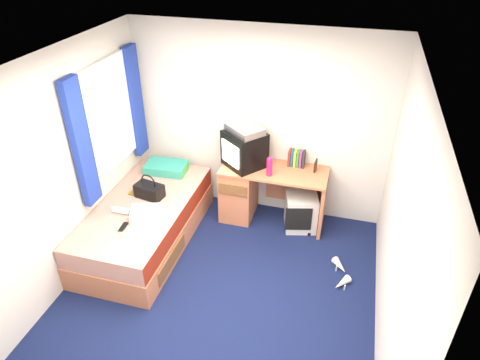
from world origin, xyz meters
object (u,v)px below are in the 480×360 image
(bed, at_px, (146,222))
(pink_water_bottle, at_px, (269,167))
(crt_tv, at_px, (244,149))
(magazine, at_px, (142,190))
(pillow, at_px, (166,168))
(water_bottle, at_px, (121,211))
(remote_control, at_px, (123,227))
(aerosol_can, at_px, (263,160))
(storage_cube, at_px, (301,211))
(colour_swatch_fan, at_px, (121,231))
(towel, at_px, (146,214))
(white_heels, at_px, (341,274))
(handbag, at_px, (149,190))
(desk, at_px, (252,189))
(picture_frame, at_px, (316,166))
(vcr, at_px, (245,129))

(bed, relative_size, pink_water_bottle, 9.14)
(crt_tv, bearing_deg, magazine, -113.80)
(pillow, xyz_separation_m, magazine, (-0.10, -0.51, -0.05))
(water_bottle, height_order, remote_control, water_bottle)
(aerosol_can, height_order, remote_control, aerosol_can)
(storage_cube, distance_m, water_bottle, 2.17)
(colour_swatch_fan, height_order, remote_control, remote_control)
(pillow, relative_size, towel, 1.65)
(colour_swatch_fan, height_order, white_heels, colour_swatch_fan)
(crt_tv, relative_size, handbag, 1.68)
(pillow, bearing_deg, white_heels, -17.81)
(bed, relative_size, magazine, 7.14)
(desk, height_order, storage_cube, desk)
(bed, distance_m, magazine, 0.39)
(storage_cube, relative_size, remote_control, 2.94)
(desk, distance_m, colour_swatch_fan, 1.75)
(storage_cube, relative_size, white_heels, 0.95)
(towel, relative_size, colour_swatch_fan, 1.45)
(towel, distance_m, white_heels, 2.25)
(picture_frame, bearing_deg, desk, -168.54)
(desk, relative_size, handbag, 3.62)
(crt_tv, distance_m, pink_water_bottle, 0.40)
(desk, xyz_separation_m, aerosol_can, (0.12, 0.02, 0.44))
(water_bottle, bearing_deg, vcr, 43.23)
(colour_swatch_fan, bearing_deg, handbag, 89.48)
(crt_tv, distance_m, colour_swatch_fan, 1.73)
(crt_tv, distance_m, towel, 1.41)
(pillow, distance_m, picture_frame, 1.91)
(picture_frame, distance_m, handbag, 2.00)
(aerosol_can, bearing_deg, towel, -134.27)
(pillow, distance_m, crt_tv, 1.10)
(desk, distance_m, vcr, 0.83)
(pillow, height_order, remote_control, pillow)
(crt_tv, relative_size, water_bottle, 3.02)
(picture_frame, bearing_deg, white_heels, -59.50)
(picture_frame, relative_size, aerosol_can, 0.76)
(desk, height_order, white_heels, desk)
(handbag, distance_m, water_bottle, 0.42)
(desk, bearing_deg, pillow, -175.79)
(vcr, xyz_separation_m, aerosol_can, (0.23, 0.02, -0.39))
(crt_tv, bearing_deg, towel, -89.41)
(desk, height_order, crt_tv, crt_tv)
(storage_cube, distance_m, towel, 1.91)
(desk, relative_size, pink_water_bottle, 5.94)
(pillow, bearing_deg, magazine, -100.85)
(vcr, xyz_separation_m, pink_water_bottle, (0.35, -0.16, -0.37))
(crt_tv, distance_m, water_bottle, 1.61)
(water_bottle, bearing_deg, handbag, 67.38)
(picture_frame, relative_size, white_heels, 0.28)
(bed, xyz_separation_m, pillow, (-0.04, 0.75, 0.33))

